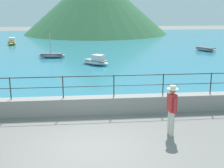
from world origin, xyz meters
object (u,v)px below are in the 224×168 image
Objects in this scene: boat_3 at (52,55)px; person_walking at (172,108)px; boat_1 at (12,42)px; boat_4 at (206,49)px; boat_0 at (96,61)px.

person_walking is at bearing -71.93° from boat_3.
boat_3 is at bearing 108.07° from person_walking.
boat_1 reaches higher than boat_4.
person_walking is at bearing -67.90° from boat_1.
boat_3 reaches higher than boat_0.
boat_3 is at bearing 134.41° from boat_0.
boat_1 is (-10.78, 26.56, -0.65)m from person_walking.
boat_1 is 21.26m from boat_4.
boat_0 is at bearing -56.68° from boat_1.
boat_3 is at bearing -61.65° from boat_1.
boat_0 is (-1.87, 13.00, -0.65)m from person_walking.
person_walking reaches higher than boat_4.
boat_3 is at bearing -170.36° from boat_4.
person_walking is 0.74× the size of boat_3.
person_walking is 13.15m from boat_0.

